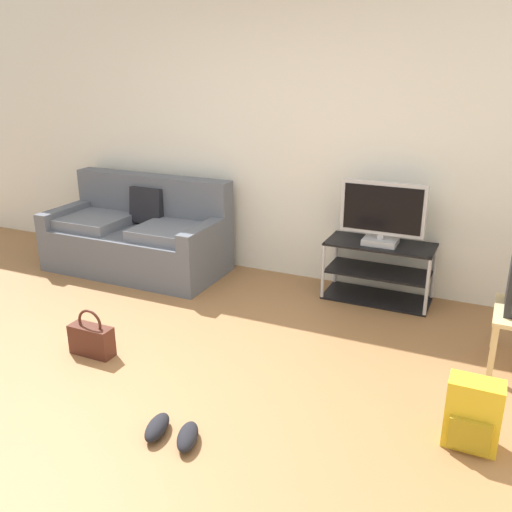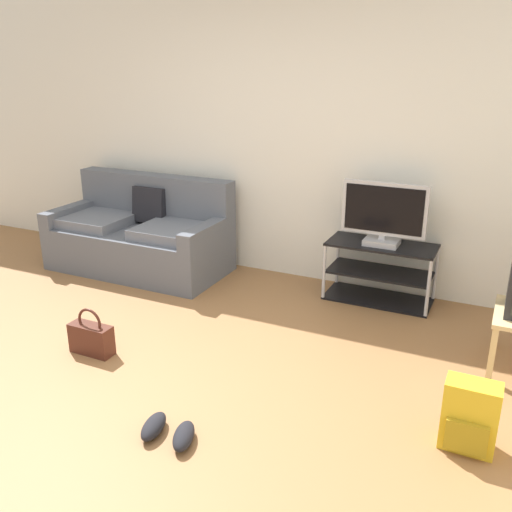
% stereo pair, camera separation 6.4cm
% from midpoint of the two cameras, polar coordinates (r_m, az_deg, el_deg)
% --- Properties ---
extents(ground_plane, '(9.00, 9.80, 0.02)m').
position_cam_midpoint_polar(ground_plane, '(3.76, -12.57, -13.92)').
color(ground_plane, olive).
extents(wall_back, '(9.00, 0.10, 2.70)m').
position_cam_midpoint_polar(wall_back, '(5.33, 2.47, 12.16)').
color(wall_back, silver).
rests_on(wall_back, ground_plane).
extents(couch, '(1.77, 0.87, 0.92)m').
position_cam_midpoint_polar(couch, '(5.75, -12.19, 1.95)').
color(couch, '#565B66').
rests_on(couch, ground_plane).
extents(tv_stand, '(0.93, 0.43, 0.52)m').
position_cam_midpoint_polar(tv_stand, '(5.02, 12.06, -1.56)').
color(tv_stand, black).
rests_on(tv_stand, ground_plane).
extents(flat_tv, '(0.72, 0.22, 0.54)m').
position_cam_midpoint_polar(flat_tv, '(4.84, 12.44, 4.21)').
color(flat_tv, '#B2B2B7').
rests_on(flat_tv, tv_stand).
extents(backpack, '(0.29, 0.24, 0.41)m').
position_cam_midpoint_polar(backpack, '(3.37, 20.79, -14.96)').
color(backpack, gold).
rests_on(backpack, ground_plane).
extents(handbag, '(0.33, 0.13, 0.36)m').
position_cam_midpoint_polar(handbag, '(4.25, -16.90, -8.13)').
color(handbag, '#4C2319').
rests_on(handbag, ground_plane).
extents(sneakers_pair, '(0.38, 0.28, 0.09)m').
position_cam_midpoint_polar(sneakers_pair, '(3.34, -9.14, -17.36)').
color(sneakers_pair, black).
rests_on(sneakers_pair, ground_plane).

